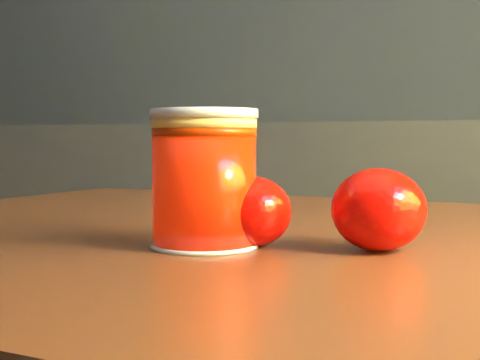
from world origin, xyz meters
The scene contains 5 objects.
kitchen_counter centered at (0.00, 1.45, 0.45)m, with size 3.15×0.60×0.90m, color #4A4A4F.
table centered at (0.76, 0.04, 0.67)m, with size 1.04×0.73×0.77m.
juice_glass centered at (0.71, -0.06, 0.83)m, with size 0.08×0.08×0.11m.
orange_front centered at (0.74, -0.04, 0.80)m, with size 0.06×0.06×0.06m, color red.
orange_back centered at (0.84, -0.02, 0.80)m, with size 0.07×0.07×0.06m, color red.
Camera 1 is at (0.98, -0.51, 0.86)m, focal length 50.00 mm.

